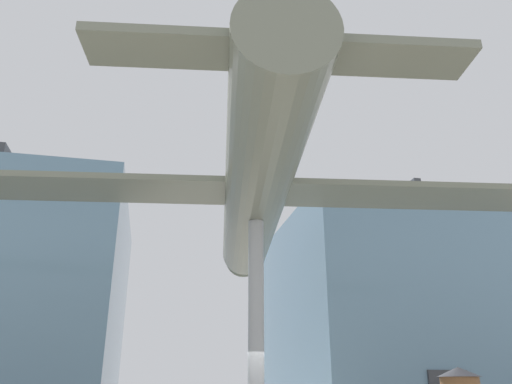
% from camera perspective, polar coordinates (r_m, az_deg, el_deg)
% --- Properties ---
extents(glass_pavilion_left, '(10.18, 13.11, 11.21)m').
position_cam_1_polar(glass_pavilion_left, '(27.70, -26.13, -11.64)').
color(glass_pavilion_left, '#60849E').
rests_on(glass_pavilion_left, ground_plane).
extents(glass_pavilion_right, '(10.18, 13.11, 11.21)m').
position_cam_1_polar(glass_pavilion_right, '(29.59, 13.44, -13.70)').
color(glass_pavilion_right, '#60849E').
rests_on(glass_pavilion_right, ground_plane).
extents(support_pylon_central, '(0.44, 0.44, 6.16)m').
position_cam_1_polar(support_pylon_central, '(14.06, 0.00, -15.45)').
color(support_pylon_central, '#999EA3').
rests_on(support_pylon_central, ground_plane).
extents(suspended_airplane, '(21.94, 16.41, 3.41)m').
position_cam_1_polar(suspended_airplane, '(15.22, -0.05, -0.25)').
color(suspended_airplane, slate).
rests_on(suspended_airplane, support_pylon_central).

